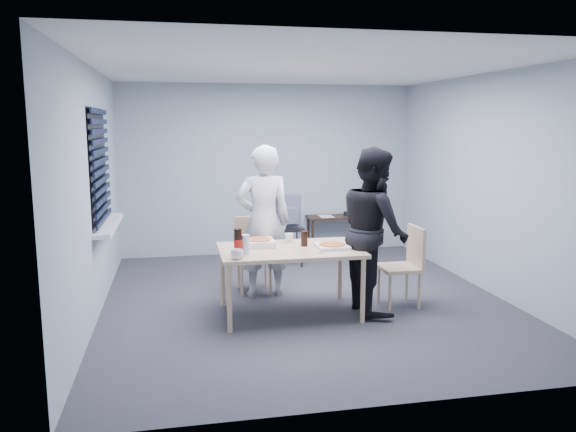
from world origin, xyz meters
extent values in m
plane|color=#2F2E34|center=(0.00, 0.00, 0.00)|extent=(5.00, 5.00, 0.00)
plane|color=white|center=(0.00, 0.00, 2.60)|extent=(5.00, 5.00, 0.00)
plane|color=#9EAAB1|center=(0.00, 2.50, 1.30)|extent=(4.50, 0.00, 4.50)
plane|color=#9EAAB1|center=(0.00, -2.50, 1.30)|extent=(4.50, 0.00, 4.50)
plane|color=#9EAAB1|center=(-2.25, 0.00, 1.30)|extent=(0.00, 5.00, 5.00)
plane|color=#9EAAB1|center=(2.25, 0.00, 1.30)|extent=(0.00, 5.00, 5.00)
plane|color=black|center=(-2.23, 0.40, 1.55)|extent=(0.00, 1.30, 1.30)
cube|color=black|center=(-2.21, 0.40, 1.55)|extent=(0.04, 1.30, 1.25)
cube|color=silver|center=(-2.16, 0.40, 0.89)|extent=(0.18, 1.42, 0.05)
cube|color=#D3B590|center=(-0.26, -0.43, 0.70)|extent=(1.47, 0.93, 0.04)
cylinder|color=#D3B590|center=(-0.94, -0.83, 0.34)|extent=(0.05, 0.05, 0.68)
cylinder|color=#D3B590|center=(-0.94, -0.02, 0.34)|extent=(0.05, 0.05, 0.68)
cylinder|color=#D3B590|center=(0.41, -0.83, 0.34)|extent=(0.05, 0.05, 0.68)
cylinder|color=#D3B590|center=(0.41, -0.02, 0.34)|extent=(0.05, 0.05, 0.68)
cube|color=#D3B590|center=(-0.52, 0.47, 0.43)|extent=(0.42, 0.42, 0.04)
cube|color=#D3B590|center=(-0.52, 0.66, 0.67)|extent=(0.42, 0.04, 0.44)
cylinder|color=#D3B590|center=(-0.69, 0.30, 0.21)|extent=(0.03, 0.03, 0.41)
cylinder|color=#D3B590|center=(-0.69, 0.64, 0.21)|extent=(0.03, 0.03, 0.41)
cylinder|color=#D3B590|center=(-0.35, 0.30, 0.21)|extent=(0.03, 0.03, 0.41)
cylinder|color=#D3B590|center=(-0.35, 0.64, 0.21)|extent=(0.03, 0.03, 0.41)
cube|color=#D3B590|center=(0.98, -0.39, 0.43)|extent=(0.42, 0.42, 0.04)
cube|color=#D3B590|center=(1.17, -0.39, 0.67)|extent=(0.04, 0.42, 0.44)
cylinder|color=#D3B590|center=(0.81, -0.56, 0.21)|extent=(0.03, 0.03, 0.41)
cylinder|color=#D3B590|center=(0.81, -0.22, 0.21)|extent=(0.03, 0.03, 0.41)
cylinder|color=#D3B590|center=(1.15, -0.56, 0.21)|extent=(0.03, 0.03, 0.41)
cylinder|color=#D3B590|center=(1.15, -0.22, 0.21)|extent=(0.03, 0.03, 0.41)
imported|color=silver|center=(-0.43, 0.30, 0.89)|extent=(0.65, 0.42, 1.77)
imported|color=black|center=(0.65, -0.47, 0.89)|extent=(0.47, 0.86, 1.77)
cube|color=#342119|center=(1.01, 2.28, 0.56)|extent=(0.87, 0.39, 0.04)
cylinder|color=#342119|center=(0.62, 2.13, 0.27)|extent=(0.04, 0.04, 0.54)
cylinder|color=#342119|center=(0.62, 2.43, 0.27)|extent=(0.04, 0.04, 0.54)
cylinder|color=#342119|center=(1.41, 2.13, 0.27)|extent=(0.04, 0.04, 0.54)
cylinder|color=#342119|center=(1.41, 2.43, 0.27)|extent=(0.04, 0.04, 0.54)
cube|color=black|center=(0.14, 1.63, 0.54)|extent=(0.40, 0.40, 0.04)
cylinder|color=black|center=(-0.02, 1.47, 0.26)|extent=(0.04, 0.04, 0.51)
cylinder|color=black|center=(-0.02, 1.79, 0.26)|extent=(0.04, 0.04, 0.51)
cylinder|color=black|center=(0.30, 1.47, 0.26)|extent=(0.04, 0.04, 0.51)
cylinder|color=black|center=(0.30, 1.79, 0.26)|extent=(0.04, 0.04, 0.51)
cube|color=slate|center=(0.14, 1.63, 0.79)|extent=(0.33, 0.18, 0.46)
cube|color=slate|center=(0.14, 1.51, 0.73)|extent=(0.24, 0.07, 0.22)
cube|color=white|center=(-0.56, -0.25, 0.73)|extent=(0.32, 0.32, 0.03)
cube|color=white|center=(-0.56, -0.25, 0.77)|extent=(0.32, 0.32, 0.03)
cylinder|color=#CC7F38|center=(-0.56, -0.25, 0.79)|extent=(0.27, 0.27, 0.01)
cube|color=white|center=(0.18, -0.49, 0.73)|extent=(0.32, 0.32, 0.03)
cylinder|color=#CC7F38|center=(0.18, -0.49, 0.76)|extent=(0.27, 0.27, 0.01)
imported|color=white|center=(-0.85, -0.79, 0.76)|extent=(0.17, 0.17, 0.10)
imported|color=white|center=(-0.20, -0.10, 0.76)|extent=(0.10, 0.10, 0.09)
cylinder|color=black|center=(-0.09, -0.34, 0.80)|extent=(0.10, 0.10, 0.16)
cylinder|color=black|center=(-0.82, -0.62, 0.85)|extent=(0.08, 0.08, 0.27)
cylinder|color=red|center=(-0.82, -0.62, 0.83)|extent=(0.08, 0.08, 0.09)
cylinder|color=silver|center=(-0.75, -0.61, 0.82)|extent=(0.08, 0.08, 0.20)
torus|color=red|center=(0.00, -0.70, 0.72)|extent=(0.06, 0.06, 0.00)
cube|color=white|center=(0.86, 2.25, 0.59)|extent=(0.28, 0.33, 0.00)
cube|color=black|center=(1.23, 2.27, 0.61)|extent=(0.17, 0.15, 0.06)
camera|label=1|loc=(-1.41, -6.05, 2.01)|focal=35.00mm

